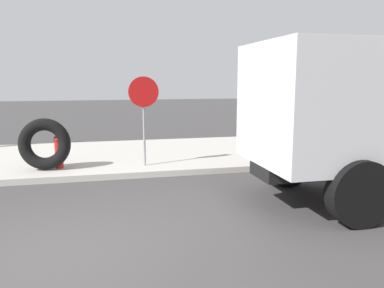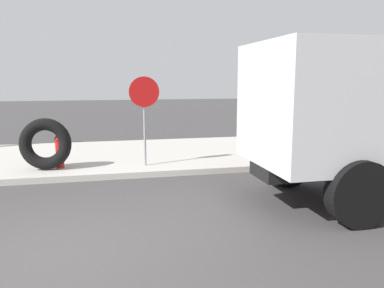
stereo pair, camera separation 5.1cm
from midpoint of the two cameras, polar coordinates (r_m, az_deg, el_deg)
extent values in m
plane|color=#423F3F|center=(5.69, -20.13, -15.54)|extent=(80.00, 80.00, 0.00)
cube|color=#BCB7AD|center=(11.87, -16.42, -1.97)|extent=(36.00, 5.00, 0.15)
cylinder|color=red|center=(10.29, -18.58, -1.48)|extent=(0.19, 0.19, 0.67)
sphere|color=red|center=(10.22, -18.70, 0.67)|extent=(0.22, 0.22, 0.22)
cylinder|color=red|center=(10.10, -18.70, -1.21)|extent=(0.09, 0.16, 0.09)
cylinder|color=red|center=(10.44, -18.52, -0.87)|extent=(0.09, 0.16, 0.09)
cylinder|color=red|center=(10.12, -18.67, -1.66)|extent=(0.11, 0.16, 0.11)
torus|color=black|center=(10.14, -20.46, 0.01)|extent=(1.30, 0.59, 1.28)
cylinder|color=gray|center=(9.98, -6.79, 3.26)|extent=(0.06, 0.06, 2.26)
cylinder|color=red|center=(9.88, -6.85, 7.56)|extent=(0.76, 0.02, 0.76)
cube|color=silver|center=(7.50, 17.26, 5.61)|extent=(2.02, 2.52, 2.20)
cylinder|color=black|center=(6.79, 23.42, -6.69)|extent=(1.10, 0.31, 1.10)
cylinder|color=black|center=(8.87, 13.96, -2.52)|extent=(1.10, 0.31, 1.10)
camera|label=1|loc=(0.03, -89.82, 0.03)|focal=36.58mm
camera|label=2|loc=(0.03, 90.18, -0.03)|focal=36.58mm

